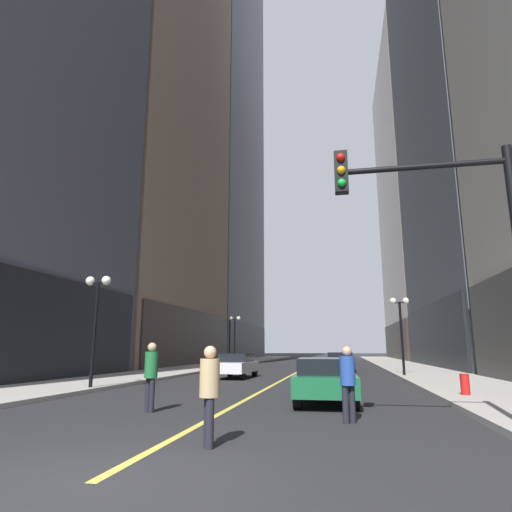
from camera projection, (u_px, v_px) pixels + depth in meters
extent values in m
plane|color=#262628|center=(308.00, 366.00, 38.95)|extent=(200.00, 200.00, 0.00)
cube|color=#ADA8A0|center=(218.00, 365.00, 40.50)|extent=(4.50, 78.00, 0.15)
cube|color=#ADA8A0|center=(404.00, 366.00, 37.44)|extent=(4.50, 78.00, 0.15)
cube|color=#E5D64C|center=(308.00, 366.00, 38.95)|extent=(0.16, 70.00, 0.01)
cube|color=black|center=(10.00, 326.00, 18.37)|extent=(0.50, 20.90, 5.00)
cube|color=#332A23|center=(193.00, 338.00, 40.95)|extent=(0.50, 22.80, 5.00)
cube|color=slate|center=(209.00, 87.00, 75.73)|extent=(14.57, 26.00, 91.81)
cube|color=#212327|center=(249.00, 342.00, 65.45)|extent=(0.50, 24.70, 5.00)
cube|color=black|center=(432.00, 337.00, 37.02)|extent=(0.50, 22.80, 5.00)
cube|color=gray|center=(442.00, 199.00, 64.33)|extent=(15.87, 26.00, 46.31)
cube|color=#332A23|center=(396.00, 341.00, 61.52)|extent=(0.50, 24.70, 5.00)
cube|color=#196038|center=(326.00, 383.00, 13.08)|extent=(1.87, 4.14, 0.55)
cube|color=black|center=(325.00, 367.00, 12.98)|extent=(1.61, 2.34, 0.50)
cylinder|color=black|center=(303.00, 388.00, 14.53)|extent=(0.24, 0.65, 0.64)
cylinder|color=black|center=(350.00, 388.00, 14.29)|extent=(0.24, 0.65, 0.64)
cylinder|color=black|center=(297.00, 397.00, 11.76)|extent=(0.24, 0.65, 0.64)
cylinder|color=black|center=(355.00, 398.00, 11.52)|extent=(0.24, 0.65, 0.64)
cube|color=silver|center=(236.00, 367.00, 23.96)|extent=(1.83, 4.08, 0.55)
cube|color=black|center=(237.00, 358.00, 24.25)|extent=(1.57, 2.30, 0.50)
cylinder|color=black|center=(242.00, 374.00, 22.40)|extent=(0.24, 0.65, 0.64)
cylinder|color=black|center=(215.00, 373.00, 22.72)|extent=(0.24, 0.65, 0.64)
cylinder|color=black|center=(255.00, 371.00, 25.09)|extent=(0.24, 0.65, 0.64)
cylinder|color=black|center=(230.00, 371.00, 25.41)|extent=(0.24, 0.65, 0.64)
cube|color=#141E4C|center=(341.00, 363.00, 30.08)|extent=(2.02, 4.77, 0.55)
cube|color=black|center=(341.00, 356.00, 29.95)|extent=(1.71, 2.70, 0.50)
cylinder|color=black|center=(332.00, 366.00, 31.77)|extent=(0.25, 0.65, 0.64)
cylinder|color=black|center=(354.00, 366.00, 31.41)|extent=(0.25, 0.65, 0.64)
cylinder|color=black|center=(328.00, 368.00, 28.64)|extent=(0.25, 0.65, 0.64)
cylinder|color=black|center=(353.00, 368.00, 28.28)|extent=(0.25, 0.65, 0.64)
cylinder|color=black|center=(210.00, 423.00, 7.22)|extent=(0.14, 0.14, 0.80)
cylinder|color=black|center=(208.00, 422.00, 7.37)|extent=(0.14, 0.14, 0.80)
cylinder|color=tan|center=(210.00, 378.00, 7.44)|extent=(0.46, 0.46, 0.63)
sphere|color=tan|center=(210.00, 352.00, 7.53)|extent=(0.22, 0.22, 0.22)
cylinder|color=black|center=(152.00, 395.00, 11.24)|extent=(0.14, 0.14, 0.85)
cylinder|color=black|center=(148.00, 395.00, 11.34)|extent=(0.14, 0.14, 0.85)
cylinder|color=#1E6633|center=(151.00, 365.00, 11.44)|extent=(0.46, 0.46, 0.67)
sphere|color=tan|center=(152.00, 347.00, 11.54)|extent=(0.23, 0.23, 0.23)
cylinder|color=black|center=(346.00, 404.00, 9.61)|extent=(0.14, 0.14, 0.80)
cylinder|color=black|center=(352.00, 404.00, 9.65)|extent=(0.14, 0.14, 0.80)
cylinder|color=#234799|center=(347.00, 371.00, 9.78)|extent=(0.46, 0.46, 0.63)
sphere|color=tan|center=(347.00, 351.00, 9.87)|extent=(0.22, 0.22, 0.22)
cylinder|color=black|center=(422.00, 167.00, 8.82)|extent=(3.20, 0.12, 0.12)
cube|color=black|center=(341.00, 173.00, 9.12)|extent=(0.28, 0.24, 0.90)
sphere|color=red|center=(341.00, 157.00, 9.04)|extent=(0.17, 0.17, 0.17)
sphere|color=orange|center=(341.00, 170.00, 8.98)|extent=(0.17, 0.17, 0.17)
sphere|color=green|center=(342.00, 183.00, 8.92)|extent=(0.17, 0.17, 0.17)
cylinder|color=black|center=(94.00, 335.00, 17.03)|extent=(0.14, 0.14, 4.20)
cylinder|color=black|center=(98.00, 283.00, 17.45)|extent=(0.80, 0.06, 0.06)
sphere|color=white|center=(90.00, 281.00, 17.54)|extent=(0.36, 0.36, 0.36)
sphere|color=white|center=(106.00, 280.00, 17.41)|extent=(0.36, 0.36, 0.36)
cylinder|color=black|center=(235.00, 342.00, 39.27)|extent=(0.14, 0.14, 4.20)
cylinder|color=black|center=(235.00, 319.00, 39.70)|extent=(0.80, 0.06, 0.06)
sphere|color=white|center=(231.00, 318.00, 39.78)|extent=(0.36, 0.36, 0.36)
sphere|color=white|center=(239.00, 318.00, 39.65)|extent=(0.36, 0.36, 0.36)
cylinder|color=black|center=(402.00, 339.00, 24.53)|extent=(0.14, 0.14, 4.20)
cylinder|color=black|center=(399.00, 303.00, 24.96)|extent=(0.80, 0.06, 0.06)
sphere|color=white|center=(393.00, 301.00, 25.04)|extent=(0.36, 0.36, 0.36)
sphere|color=white|center=(406.00, 301.00, 24.91)|extent=(0.36, 0.36, 0.36)
cylinder|color=red|center=(465.00, 387.00, 13.98)|extent=(0.28, 0.28, 0.80)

